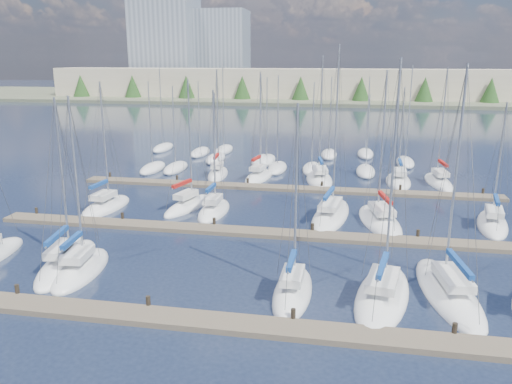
% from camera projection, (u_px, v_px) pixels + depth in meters
% --- Properties ---
extents(ground, '(400.00, 400.00, 0.00)m').
position_uv_depth(ground, '(307.00, 143.00, 81.04)').
color(ground, '#202A41').
rests_on(ground, ground).
extents(dock_near, '(44.00, 1.93, 1.10)m').
position_uv_depth(dock_near, '(215.00, 322.00, 25.94)').
color(dock_near, '#6B5E4C').
rests_on(dock_near, ground).
extents(dock_mid, '(44.00, 1.93, 1.10)m').
position_uv_depth(dock_mid, '(261.00, 233.00, 39.23)').
color(dock_mid, '#6B5E4C').
rests_on(dock_mid, ground).
extents(dock_far, '(44.00, 1.93, 1.10)m').
position_uv_depth(dock_far, '(283.00, 188.00, 52.52)').
color(dock_far, '#6B5E4C').
rests_on(dock_far, ground).
extents(sailboat_n, '(2.81, 7.22, 12.93)m').
position_uv_depth(sailboat_n, '(218.00, 174.00, 58.64)').
color(sailboat_n, white).
rests_on(sailboat_n, ground).
extents(sailboat_h, '(3.24, 7.31, 12.18)m').
position_uv_depth(sailboat_h, '(106.00, 207.00, 45.95)').
color(sailboat_h, white).
rests_on(sailboat_h, ground).
extents(sailboat_i, '(3.95, 7.71, 12.37)m').
position_uv_depth(sailboat_i, '(189.00, 206.00, 46.18)').
color(sailboat_i, white).
rests_on(sailboat_i, ground).
extents(sailboat_b, '(4.01, 8.84, 11.82)m').
position_uv_depth(sailboat_b, '(67.00, 263.00, 33.36)').
color(sailboat_b, white).
rests_on(sailboat_b, ground).
extents(sailboat_c, '(3.44, 7.32, 12.01)m').
position_uv_depth(sailboat_c, '(81.00, 269.00, 32.37)').
color(sailboat_c, white).
rests_on(sailboat_c, ground).
extents(sailboat_k, '(4.21, 10.55, 15.28)m').
position_uv_depth(sailboat_k, '(331.00, 215.00, 43.38)').
color(sailboat_k, white).
rests_on(sailboat_k, ground).
extents(sailboat_f, '(3.97, 10.15, 13.93)m').
position_uv_depth(sailboat_f, '(448.00, 292.00, 29.23)').
color(sailboat_f, white).
rests_on(sailboat_f, ground).
extents(sailboat_j, '(2.40, 6.69, 11.54)m').
position_uv_depth(sailboat_j, '(214.00, 211.00, 44.71)').
color(sailboat_j, white).
rests_on(sailboat_j, ground).
extents(sailboat_l, '(4.60, 9.23, 13.31)m').
position_uv_depth(sailboat_l, '(380.00, 221.00, 41.97)').
color(sailboat_l, white).
rests_on(sailboat_l, ground).
extents(sailboat_d, '(2.31, 7.10, 11.85)m').
position_uv_depth(sailboat_d, '(293.00, 291.00, 29.28)').
color(sailboat_d, white).
rests_on(sailboat_d, ground).
extents(sailboat_m, '(3.71, 7.92, 10.86)m').
position_uv_depth(sailboat_m, '(492.00, 224.00, 41.18)').
color(sailboat_m, white).
rests_on(sailboat_m, ground).
extents(sailboat_p, '(4.05, 8.87, 14.40)m').
position_uv_depth(sailboat_p, '(319.00, 179.00, 56.29)').
color(sailboat_p, white).
rests_on(sailboat_p, ground).
extents(sailboat_r, '(3.09, 8.19, 13.19)m').
position_uv_depth(sailboat_r, '(438.00, 182.00, 54.94)').
color(sailboat_r, white).
rests_on(sailboat_r, ground).
extents(sailboat_q, '(2.87, 7.64, 11.16)m').
position_uv_depth(sailboat_q, '(398.00, 181.00, 55.39)').
color(sailboat_q, white).
rests_on(sailboat_q, ground).
extents(sailboat_o, '(3.36, 6.91, 12.68)m').
position_uv_depth(sailboat_o, '(259.00, 177.00, 57.28)').
color(sailboat_o, white).
rests_on(sailboat_o, ground).
extents(sailboat_e, '(4.53, 9.43, 14.24)m').
position_uv_depth(sailboat_e, '(382.00, 295.00, 28.84)').
color(sailboat_e, white).
rests_on(sailboat_e, ground).
extents(distant_boats, '(36.93, 20.75, 13.30)m').
position_uv_depth(distant_boats, '(264.00, 160.00, 66.29)').
color(distant_boats, '#9EA0A5').
rests_on(distant_boats, ground).
extents(shoreline, '(400.00, 60.00, 38.00)m').
position_uv_depth(shoreline, '(290.00, 76.00, 166.63)').
color(shoreline, '#666B51').
rests_on(shoreline, ground).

